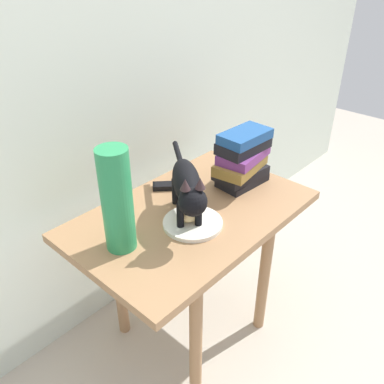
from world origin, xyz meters
The scene contains 9 objects.
ground_plane centered at (0.00, 0.00, 0.00)m, with size 6.00×6.00×0.00m, color #B2A899.
back_panel centered at (0.00, 0.39, 1.10)m, with size 4.00×0.04×2.20m, color silver.
side_table centered at (0.00, 0.00, 0.51)m, with size 0.86×0.54×0.60m.
plate centered at (-0.06, -0.06, 0.60)m, with size 0.20×0.20×0.01m, color silver.
bread_roll centered at (-0.06, -0.04, 0.64)m, with size 0.08×0.06×0.05m, color #E0BC7A.
cat centered at (-0.05, -0.02, 0.73)m, with size 0.32×0.39×0.23m.
book_stack centered at (0.27, -0.01, 0.71)m, with size 0.25×0.16×0.22m.
green_vase centered at (-0.29, 0.03, 0.76)m, with size 0.09×0.09×0.33m, color #288C51.
tv_remote centered at (0.07, 0.16, 0.61)m, with size 0.15×0.04×0.02m, color black.
Camera 1 is at (-0.87, -0.80, 1.40)m, focal length 37.84 mm.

